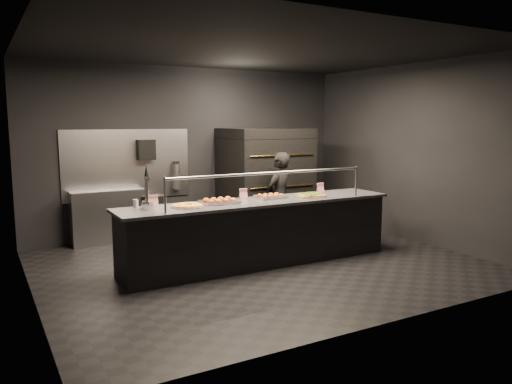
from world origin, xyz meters
TOP-DOWN VIEW (x-y plane):
  - room at (-0.02, 0.05)m, footprint 6.04×6.00m
  - service_counter at (0.00, -0.00)m, footprint 4.10×0.78m
  - pizza_oven at (1.20, 1.90)m, footprint 1.50×1.23m
  - prep_shelf at (-1.60, 2.32)m, footprint 1.20×0.35m
  - towel_dispenser at (-0.90, 2.39)m, footprint 0.30×0.20m
  - fire_extinguisher at (-0.35, 2.40)m, footprint 0.14×0.14m
  - beer_tap at (-1.60, 0.10)m, footprint 0.15×0.21m
  - round_pizza at (-1.09, 0.02)m, footprint 0.46×0.46m
  - slider_tray_a at (-0.60, 0.06)m, footprint 0.53×0.42m
  - slider_tray_b at (0.25, 0.13)m, footprint 0.43×0.32m
  - square_pizza at (0.85, -0.05)m, footprint 0.47×0.47m
  - condiment_jar at (-1.67, 0.28)m, footprint 0.16×0.06m
  - tent_cards at (-0.10, 0.28)m, footprint 2.85×0.04m
  - trash_bin at (-0.86, 2.22)m, footprint 0.47×0.47m
  - worker at (0.92, 0.96)m, footprint 0.66×0.56m

SIDE VIEW (x-z plane):
  - trash_bin at x=-0.86m, z-range 0.00..0.78m
  - prep_shelf at x=-1.60m, z-range 0.00..0.90m
  - service_counter at x=0.00m, z-range -0.22..1.15m
  - worker at x=0.92m, z-range 0.00..1.53m
  - round_pizza at x=-1.09m, z-range 0.92..0.95m
  - square_pizza at x=0.85m, z-range 0.92..0.96m
  - slider_tray_b at x=0.25m, z-range 0.91..0.98m
  - slider_tray_a at x=-0.60m, z-range 0.91..0.99m
  - pizza_oven at x=1.20m, z-range 0.01..1.92m
  - condiment_jar at x=-1.67m, z-range 0.92..1.03m
  - tent_cards at x=-0.10m, z-range 0.92..1.07m
  - fire_extinguisher at x=-0.35m, z-range 0.81..1.31m
  - beer_tap at x=-1.60m, z-range 0.80..1.37m
  - room at x=-0.02m, z-range 0.00..3.00m
  - towel_dispenser at x=-0.90m, z-range 1.38..1.73m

